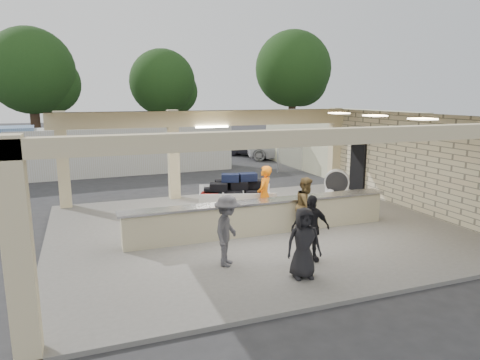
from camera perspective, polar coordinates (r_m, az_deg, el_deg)
name	(u,v)px	position (r m, az deg, el deg)	size (l,w,h in m)	color
ground	(255,231)	(13.22, 2.03, -6.80)	(120.00, 120.00, 0.00)	#2A2A2C
pavilion	(254,183)	(13.55, 1.83, -0.45)	(12.01, 10.00, 3.55)	#65625E
baggage_counter	(262,217)	(12.61, 2.91, -4.92)	(8.20, 0.58, 0.98)	#BBB08B
luggage_cart	(234,194)	(14.25, -0.77, -1.81)	(2.78, 2.12, 1.44)	silver
drum_fan	(337,182)	(17.51, 12.77, -0.27)	(1.00, 0.82, 1.09)	silver
baggage_handler	(264,195)	(13.37, 3.27, -2.04)	(0.68, 0.37, 1.85)	orange
passenger_a	(306,206)	(12.59, 8.83, -3.40)	(0.82, 0.36, 1.68)	brown
passenger_b	(310,228)	(10.59, 9.36, -6.34)	(0.96, 0.35, 1.65)	black
passenger_c	(227,231)	(10.16, -1.70, -6.77)	(1.10, 0.39, 1.71)	#4D4C51
passenger_d	(304,243)	(9.61, 8.48, -8.29)	(0.78, 0.32, 1.60)	black
car_white_a	(284,149)	(28.02, 5.86, 4.16)	(2.21, 4.66, 1.33)	white
car_white_b	(338,144)	(31.02, 12.91, 4.65)	(1.61, 4.33, 1.37)	white
car_dark	(252,146)	(29.53, 1.56, 4.56)	(1.40, 3.96, 1.32)	black
container_white	(125,150)	(23.66, -15.03, 3.88)	(11.26, 2.25, 2.44)	silver
fence	(371,148)	(26.15, 17.07, 4.08)	(12.06, 0.06, 2.03)	gray
tree_left	(36,75)	(35.93, -25.55, 12.56)	(6.60, 6.30, 9.00)	#382619
tree_mid	(166,85)	(38.45, -9.88, 12.38)	(6.00, 5.60, 8.00)	#382619
tree_right	(295,72)	(41.50, 7.36, 14.09)	(7.20, 7.00, 10.00)	#382619
adjacent_building	(340,138)	(26.04, 13.16, 5.46)	(6.00, 8.00, 3.20)	beige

